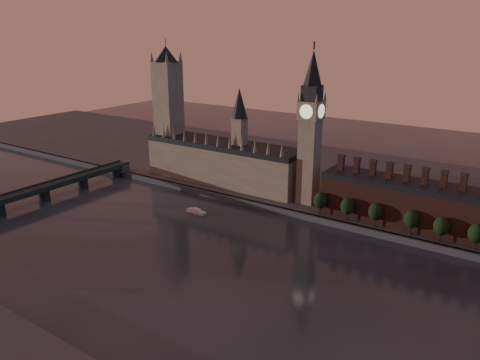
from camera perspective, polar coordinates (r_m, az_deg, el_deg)
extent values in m
plane|color=black|center=(249.22, -5.48, -10.46)|extent=(900.00, 900.00, 0.00)
cube|color=#424347|center=(316.18, 4.91, -3.73)|extent=(900.00, 4.00, 4.00)
cube|color=#424347|center=(393.05, 11.36, 0.32)|extent=(900.00, 180.00, 4.00)
cube|color=gray|center=(364.27, -2.02, 1.91)|extent=(130.00, 30.00, 28.00)
cube|color=black|center=(360.22, -2.05, 4.35)|extent=(130.00, 30.00, 4.00)
cube|color=gray|center=(349.59, -0.07, 5.63)|extent=(9.00, 9.00, 24.00)
cone|color=black|center=(345.47, -0.07, 9.36)|extent=(12.00, 12.00, 22.00)
cone|color=gray|center=(385.73, -10.45, 6.04)|extent=(2.60, 2.60, 10.00)
cone|color=gray|center=(378.42, -9.28, 5.87)|extent=(2.60, 2.60, 10.00)
cone|color=gray|center=(371.27, -8.06, 5.70)|extent=(2.60, 2.60, 10.00)
cone|color=gray|center=(364.31, -6.80, 5.52)|extent=(2.60, 2.60, 10.00)
cone|color=gray|center=(357.52, -5.49, 5.33)|extent=(2.60, 2.60, 10.00)
cone|color=gray|center=(350.94, -4.12, 5.13)|extent=(2.60, 2.60, 10.00)
cone|color=gray|center=(344.56, -2.71, 4.92)|extent=(2.60, 2.60, 10.00)
cone|color=gray|center=(338.41, -1.25, 4.70)|extent=(2.60, 2.60, 10.00)
cone|color=gray|center=(332.48, 0.26, 4.46)|extent=(2.60, 2.60, 10.00)
cone|color=gray|center=(326.80, 1.83, 4.22)|extent=(2.60, 2.60, 10.00)
cone|color=gray|center=(321.38, 3.45, 3.96)|extent=(2.60, 2.60, 10.00)
cone|color=gray|center=(316.23, 5.12, 3.69)|extent=(2.60, 2.60, 10.00)
cube|color=gray|center=(391.46, -8.66, 7.49)|extent=(18.00, 18.00, 90.00)
cone|color=black|center=(385.80, -9.02, 14.96)|extent=(24.00, 24.00, 12.00)
cylinder|color=#232326|center=(385.57, -9.06, 15.85)|extent=(0.50, 0.50, 12.00)
cone|color=gray|center=(385.62, -10.74, 14.58)|extent=(3.00, 3.00, 8.00)
cone|color=gray|center=(374.60, -8.93, 14.58)|extent=(3.00, 3.00, 8.00)
cone|color=gray|center=(397.19, -9.07, 14.75)|extent=(3.00, 3.00, 8.00)
cone|color=gray|center=(386.50, -7.27, 14.74)|extent=(3.00, 3.00, 8.00)
cube|color=gray|center=(318.97, 8.39, 2.21)|extent=(12.00, 12.00, 58.00)
cube|color=gray|center=(311.52, 8.68, 8.42)|extent=(14.00, 14.00, 12.00)
cube|color=#232326|center=(309.95, 8.77, 10.43)|extent=(11.00, 11.00, 10.00)
cone|color=black|center=(308.37, 8.91, 13.38)|extent=(13.00, 13.00, 22.00)
cylinder|color=#232326|center=(307.67, 9.04, 15.88)|extent=(1.00, 1.00, 5.00)
cylinder|color=beige|center=(305.11, 8.08, 8.25)|extent=(9.00, 0.50, 9.00)
cylinder|color=beige|center=(317.95, 9.25, 8.58)|extent=(9.00, 0.50, 9.00)
cylinder|color=beige|center=(314.63, 7.48, 8.57)|extent=(0.50, 9.00, 9.00)
cylinder|color=beige|center=(308.54, 9.89, 8.27)|extent=(0.50, 9.00, 9.00)
cone|color=gray|center=(307.27, 7.11, 10.06)|extent=(2.00, 2.00, 6.00)
cone|color=gray|center=(301.64, 9.34, 9.82)|extent=(2.00, 2.00, 6.00)
cone|color=gray|center=(318.81, 8.20, 10.29)|extent=(2.00, 2.00, 6.00)
cone|color=gray|center=(313.39, 10.36, 10.06)|extent=(2.00, 2.00, 6.00)
cube|color=#4D271D|center=(302.27, 20.25, -3.01)|extent=(110.00, 25.00, 24.00)
cube|color=black|center=(298.00, 20.53, -0.58)|extent=(110.00, 25.00, 3.00)
cube|color=#4D271D|center=(309.51, 12.23, 1.99)|extent=(3.50, 3.50, 9.00)
cube|color=#232326|center=(308.22, 12.29, 2.88)|extent=(4.20, 4.20, 1.00)
cube|color=#4D271D|center=(305.99, 14.04, 1.68)|extent=(3.50, 3.50, 9.00)
cube|color=#232326|center=(304.69, 14.11, 2.58)|extent=(4.20, 4.20, 1.00)
cube|color=#4D271D|center=(302.80, 15.88, 1.36)|extent=(3.50, 3.50, 9.00)
cube|color=#232326|center=(301.48, 15.96, 2.27)|extent=(4.20, 4.20, 1.00)
cube|color=#4D271D|center=(299.94, 17.76, 1.03)|extent=(3.50, 3.50, 9.00)
cube|color=#232326|center=(298.61, 17.85, 1.95)|extent=(4.20, 4.20, 1.00)
cube|color=#4D271D|center=(297.41, 19.68, 0.69)|extent=(3.50, 3.50, 9.00)
cube|color=#232326|center=(296.07, 19.78, 1.62)|extent=(4.20, 4.20, 1.00)
cube|color=#4D271D|center=(295.24, 21.63, 0.35)|extent=(3.50, 3.50, 9.00)
cube|color=#232326|center=(293.89, 21.74, 1.28)|extent=(4.20, 4.20, 1.00)
cube|color=#4D271D|center=(293.42, 23.60, 0.00)|extent=(3.50, 3.50, 9.00)
cube|color=#232326|center=(292.06, 23.72, 0.94)|extent=(4.20, 4.20, 1.00)
cube|color=#4D271D|center=(291.96, 25.59, -0.35)|extent=(3.50, 3.50, 9.00)
cube|color=#232326|center=(290.60, 25.72, 0.59)|extent=(4.20, 4.20, 1.00)
cylinder|color=black|center=(306.82, 9.70, -3.61)|extent=(0.80, 0.80, 6.00)
ellipsoid|color=black|center=(304.53, 9.77, -2.47)|extent=(8.60, 8.60, 10.75)
cylinder|color=black|center=(300.45, 12.89, -4.29)|extent=(0.80, 0.80, 6.00)
ellipsoid|color=black|center=(298.12, 12.98, -3.13)|extent=(8.60, 8.60, 10.75)
cylinder|color=black|center=(295.95, 16.07, -4.90)|extent=(0.80, 0.80, 6.00)
ellipsoid|color=black|center=(293.58, 16.18, -3.73)|extent=(8.60, 8.60, 10.75)
cylinder|color=black|center=(291.34, 20.03, -5.67)|extent=(0.80, 0.80, 6.00)
ellipsoid|color=black|center=(288.93, 20.17, -4.49)|extent=(8.60, 8.60, 10.75)
cylinder|color=black|center=(287.31, 23.18, -6.39)|extent=(0.80, 0.80, 6.00)
ellipsoid|color=black|center=(284.87, 23.33, -5.19)|extent=(8.60, 8.60, 10.75)
cylinder|color=black|center=(285.58, 26.68, -7.02)|extent=(0.80, 0.80, 6.00)
ellipsoid|color=black|center=(283.12, 26.86, -5.82)|extent=(8.60, 8.60, 10.75)
cube|color=#1C2C27|center=(355.50, -25.80, -1.84)|extent=(12.00, 200.00, 2.50)
cube|color=#1C2C27|center=(359.53, -26.29, -1.38)|extent=(1.00, 200.00, 1.30)
cube|color=#1C2C27|center=(350.34, -25.37, -1.73)|extent=(1.00, 200.00, 1.30)
cube|color=#424347|center=(408.40, -14.38, 1.50)|extent=(14.00, 8.00, 6.00)
cylinder|color=#232326|center=(367.66, -22.78, -1.67)|extent=(8.00, 8.00, 7.75)
cylinder|color=#232326|center=(385.88, -18.63, -0.32)|extent=(8.00, 8.00, 7.75)
cylinder|color=#232326|center=(406.13, -14.87, 0.91)|extent=(8.00, 8.00, 7.75)
cube|color=silver|center=(317.80, -5.35, -3.85)|extent=(15.39, 5.76, 1.72)
cube|color=silver|center=(317.25, -5.35, -3.60)|extent=(6.73, 3.84, 1.29)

